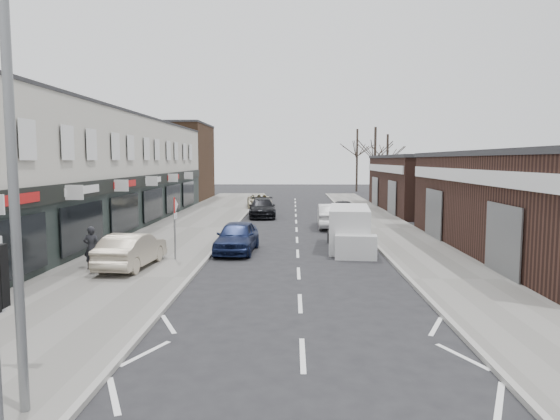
# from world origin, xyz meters

# --- Properties ---
(ground) EXTENTS (160.00, 160.00, 0.00)m
(ground) POSITION_xyz_m (0.00, 0.00, 0.00)
(ground) COLOR black
(ground) RESTS_ON ground
(pavement_left) EXTENTS (5.50, 64.00, 0.12)m
(pavement_left) POSITION_xyz_m (-6.75, 22.00, 0.06)
(pavement_left) COLOR slate
(pavement_left) RESTS_ON ground
(pavement_right) EXTENTS (3.50, 64.00, 0.12)m
(pavement_right) POSITION_xyz_m (5.75, 22.00, 0.06)
(pavement_right) COLOR slate
(pavement_right) RESTS_ON ground
(shop_terrace_left) EXTENTS (8.00, 41.00, 7.10)m
(shop_terrace_left) POSITION_xyz_m (-13.50, 19.50, 3.55)
(shop_terrace_left) COLOR beige
(shop_terrace_left) RESTS_ON ground
(brick_block_far) EXTENTS (8.00, 10.00, 8.00)m
(brick_block_far) POSITION_xyz_m (-13.50, 45.00, 4.00)
(brick_block_far) COLOR #452D1D
(brick_block_far) RESTS_ON ground
(right_unit_far) EXTENTS (10.00, 16.00, 4.50)m
(right_unit_far) POSITION_xyz_m (12.50, 34.00, 2.25)
(right_unit_far) COLOR #361F18
(right_unit_far) RESTS_ON ground
(tree_far_a) EXTENTS (3.60, 3.60, 8.00)m
(tree_far_a) POSITION_xyz_m (9.00, 48.00, 0.00)
(tree_far_a) COLOR #382D26
(tree_far_a) RESTS_ON ground
(tree_far_b) EXTENTS (3.60, 3.60, 7.50)m
(tree_far_b) POSITION_xyz_m (11.50, 54.00, 0.00)
(tree_far_b) COLOR #382D26
(tree_far_b) RESTS_ON ground
(tree_far_c) EXTENTS (3.60, 3.60, 8.50)m
(tree_far_c) POSITION_xyz_m (8.50, 60.00, 0.00)
(tree_far_c) COLOR #382D26
(tree_far_c) RESTS_ON ground
(street_lamp) EXTENTS (2.23, 0.22, 8.00)m
(street_lamp) POSITION_xyz_m (-4.53, -0.80, 4.62)
(street_lamp) COLOR slate
(street_lamp) RESTS_ON pavement_left
(warning_sign) EXTENTS (0.12, 0.80, 2.70)m
(warning_sign) POSITION_xyz_m (-5.16, 12.00, 2.20)
(warning_sign) COLOR slate
(warning_sign) RESTS_ON pavement_left
(white_van) EXTENTS (2.28, 5.39, 2.04)m
(white_van) POSITION_xyz_m (2.51, 15.19, 0.96)
(white_van) COLOR silver
(white_van) RESTS_ON ground
(sedan_on_pavement) EXTENTS (1.78, 4.23, 1.36)m
(sedan_on_pavement) POSITION_xyz_m (-6.52, 10.38, 0.80)
(sedan_on_pavement) COLOR #B3A68F
(sedan_on_pavement) RESTS_ON pavement_left
(pedestrian) EXTENTS (0.64, 0.46, 1.67)m
(pedestrian) POSITION_xyz_m (-7.93, 9.99, 0.95)
(pedestrian) COLOR black
(pedestrian) RESTS_ON pavement_left
(parked_car_left_a) EXTENTS (1.97, 4.37, 1.46)m
(parked_car_left_a) POSITION_xyz_m (-2.84, 14.32, 0.73)
(parked_car_left_a) COLOR #151F44
(parked_car_left_a) RESTS_ON ground
(parked_car_left_b) EXTENTS (2.29, 4.94, 1.40)m
(parked_car_left_b) POSITION_xyz_m (-2.55, 28.69, 0.70)
(parked_car_left_b) COLOR black
(parked_car_left_b) RESTS_ON ground
(parked_car_left_c) EXTENTS (2.55, 4.75, 1.27)m
(parked_car_left_c) POSITION_xyz_m (-3.25, 35.71, 0.63)
(parked_car_left_c) COLOR #C1B89A
(parked_car_left_c) RESTS_ON ground
(parked_car_right_a) EXTENTS (1.74, 4.68, 1.53)m
(parked_car_right_a) POSITION_xyz_m (2.20, 22.98, 0.76)
(parked_car_right_a) COLOR silver
(parked_car_right_a) RESTS_ON ground
(parked_car_right_b) EXTENTS (1.72, 4.09, 1.38)m
(parked_car_right_b) POSITION_xyz_m (3.50, 28.37, 0.69)
(parked_car_right_b) COLOR black
(parked_car_right_b) RESTS_ON ground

